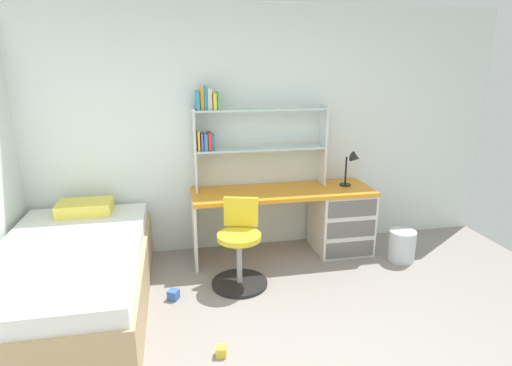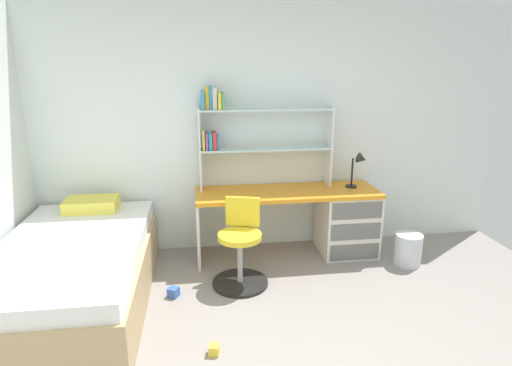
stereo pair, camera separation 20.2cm
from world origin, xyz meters
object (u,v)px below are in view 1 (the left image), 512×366
at_px(desk_lamp, 353,163).
at_px(bookshelf_hutch, 243,130).
at_px(bed_platform, 72,279).
at_px(swivel_chair, 240,252).
at_px(waste_bin, 402,246).
at_px(desk, 327,216).
at_px(toy_block_yellow_1, 221,351).
at_px(toy_block_blue_0, 174,295).

bearing_deg(desk_lamp, bookshelf_hutch, 171.85).
bearing_deg(bed_platform, bookshelf_hutch, 29.67).
relative_size(swivel_chair, waste_bin, 2.47).
relative_size(desk, waste_bin, 5.87).
xyz_separation_m(desk_lamp, bed_platform, (-2.73, -0.73, -0.68)).
relative_size(desk, toy_block_yellow_1, 26.07).
bearing_deg(bookshelf_hutch, bed_platform, -150.33).
distance_m(desk, toy_block_yellow_1, 2.05).
relative_size(bookshelf_hutch, desk_lamp, 3.62).
bearing_deg(bed_platform, waste_bin, 6.05).
xyz_separation_m(bookshelf_hutch, desk_lamp, (1.15, -0.17, -0.36)).
distance_m(desk_lamp, toy_block_yellow_1, 2.40).
bearing_deg(desk_lamp, swivel_chair, -157.37).
distance_m(bookshelf_hutch, waste_bin, 2.04).
relative_size(bed_platform, toy_block_blue_0, 24.20).
height_order(bookshelf_hutch, toy_block_yellow_1, bookshelf_hutch).
height_order(desk, bookshelf_hutch, bookshelf_hutch).
bearing_deg(waste_bin, swivel_chair, -175.12).
bearing_deg(bed_platform, toy_block_blue_0, 1.39).
xyz_separation_m(bed_platform, waste_bin, (3.15, 0.33, -0.13)).
bearing_deg(waste_bin, toy_block_yellow_1, -150.83).
xyz_separation_m(bookshelf_hutch, waste_bin, (1.58, -0.56, -1.17)).
bearing_deg(bookshelf_hutch, swivel_chair, -102.44).
distance_m(bed_platform, toy_block_yellow_1, 1.41).
distance_m(bookshelf_hutch, desk_lamp, 1.22).
height_order(bookshelf_hutch, swivel_chair, bookshelf_hutch).
height_order(swivel_chair, bed_platform, swivel_chair).
height_order(bookshelf_hutch, toy_block_blue_0, bookshelf_hutch).
bearing_deg(toy_block_blue_0, swivel_chair, 15.16).
height_order(bookshelf_hutch, bed_platform, bookshelf_hutch).
bearing_deg(desk, toy_block_yellow_1, -131.22).
bearing_deg(desk, bed_platform, -163.62).
height_order(waste_bin, toy_block_yellow_1, waste_bin).
relative_size(desk_lamp, swivel_chair, 0.48).
bearing_deg(toy_block_blue_0, desk, 23.02).
bearing_deg(swivel_chair, toy_block_blue_0, -164.84).
height_order(bookshelf_hutch, desk_lamp, bookshelf_hutch).
xyz_separation_m(desk, toy_block_blue_0, (-1.66, -0.70, -0.35)).
xyz_separation_m(waste_bin, toy_block_yellow_1, (-2.02, -1.13, -0.13)).
height_order(bookshelf_hutch, waste_bin, bookshelf_hutch).
height_order(toy_block_blue_0, toy_block_yellow_1, toy_block_blue_0).
bearing_deg(desk_lamp, desk, -177.91).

